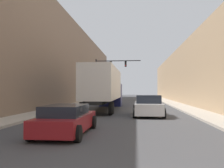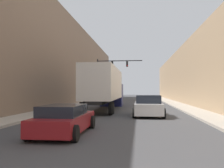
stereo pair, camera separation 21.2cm
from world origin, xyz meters
name	(u,v)px [view 1 (the left image)]	position (x,y,z in m)	size (l,w,h in m)	color
sidewalk_right	(176,104)	(6.35, 30.00, 0.07)	(2.09, 80.00, 0.15)	#B2A899
sidewalk_left	(79,104)	(-6.35, 30.00, 0.07)	(2.09, 80.00, 0.15)	#B2A899
building_right	(208,73)	(10.40, 30.00, 4.07)	(6.00, 80.00, 8.14)	tan
building_left	(50,61)	(-10.40, 30.00, 5.91)	(6.00, 80.00, 11.81)	#846B56
semi_truck	(105,87)	(-1.80, 21.77, 2.22)	(2.56, 14.04, 3.95)	silver
sedan_car	(66,120)	(-1.78, 7.88, 0.62)	(2.05, 4.65, 1.28)	maroon
suv_car	(148,106)	(2.15, 15.97, 0.75)	(2.21, 4.76, 1.56)	silver
traffic_signal_gantry	(106,72)	(-3.48, 36.84, 4.79)	(7.26, 0.35, 6.91)	black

